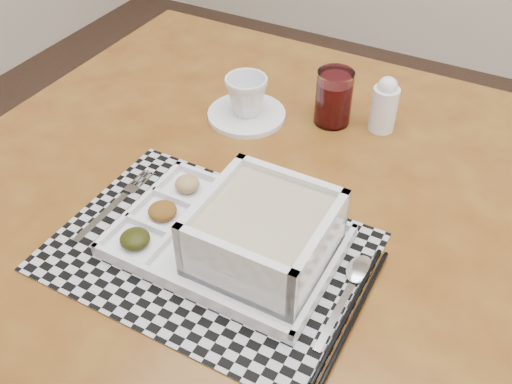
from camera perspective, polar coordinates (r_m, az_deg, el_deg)
dining_table at (r=0.98m, az=-0.49°, el=-4.44°), size 1.08×1.08×0.81m
placemat at (r=0.84m, az=-4.73°, el=-5.96°), size 0.45×0.32×0.00m
serving_tray at (r=0.80m, az=-0.37°, el=-4.49°), size 0.32×0.22×0.10m
fork at (r=0.93m, az=-13.76°, el=-1.05°), size 0.02×0.19×0.00m
spoon at (r=0.81m, az=9.98°, el=-8.27°), size 0.04×0.18×0.01m
chopsticks at (r=0.77m, az=9.64°, el=-11.76°), size 0.02×0.24×0.01m
saucer at (r=1.10m, az=-0.95°, el=7.74°), size 0.15×0.15×0.01m
cup at (r=1.08m, az=-0.97°, el=9.62°), size 0.10×0.10×0.08m
juice_glass at (r=1.08m, az=7.76°, el=9.17°), size 0.07×0.07×0.10m
creamer_bottle at (r=1.07m, az=12.72°, el=8.50°), size 0.05×0.05×0.11m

